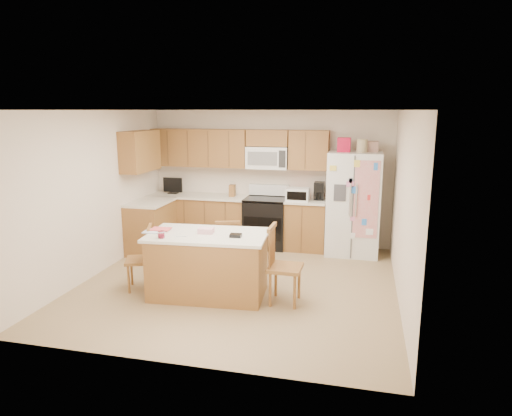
% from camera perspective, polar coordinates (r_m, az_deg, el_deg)
% --- Properties ---
extents(ground, '(4.50, 4.50, 0.00)m').
position_cam_1_polar(ground, '(6.81, -2.21, -9.39)').
color(ground, '#9E844A').
rests_on(ground, ground).
extents(room_shell, '(4.60, 4.60, 2.52)m').
position_cam_1_polar(room_shell, '(6.42, -2.31, 2.65)').
color(room_shell, beige).
rests_on(room_shell, ground).
extents(cabinetry, '(3.36, 1.56, 2.15)m').
position_cam_1_polar(cabinetry, '(8.49, -5.42, 1.33)').
color(cabinetry, brown).
rests_on(cabinetry, ground).
extents(stove, '(0.76, 0.65, 1.13)m').
position_cam_1_polar(stove, '(8.46, 1.27, -1.70)').
color(stove, black).
rests_on(stove, ground).
extents(refrigerator, '(0.90, 0.79, 2.04)m').
position_cam_1_polar(refrigerator, '(8.13, 12.08, 0.68)').
color(refrigerator, white).
rests_on(refrigerator, ground).
extents(island, '(1.71, 1.04, 0.96)m').
position_cam_1_polar(island, '(6.30, -5.98, -6.99)').
color(island, brown).
rests_on(island, ground).
extents(windsor_chair_left, '(0.49, 0.50, 0.92)m').
position_cam_1_polar(windsor_chair_left, '(6.68, -14.16, -6.25)').
color(windsor_chair_left, brown).
rests_on(windsor_chair_left, ground).
extents(windsor_chair_back, '(0.48, 0.47, 0.91)m').
position_cam_1_polar(windsor_chair_back, '(6.94, -3.52, -5.22)').
color(windsor_chair_back, brown).
rests_on(windsor_chair_back, ground).
extents(windsor_chair_right, '(0.43, 0.46, 1.04)m').
position_cam_1_polar(windsor_chair_right, '(6.02, 3.41, -7.35)').
color(windsor_chair_right, brown).
rests_on(windsor_chair_right, ground).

